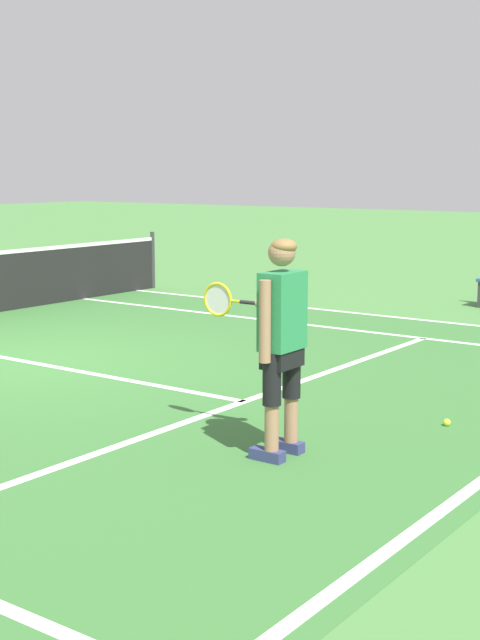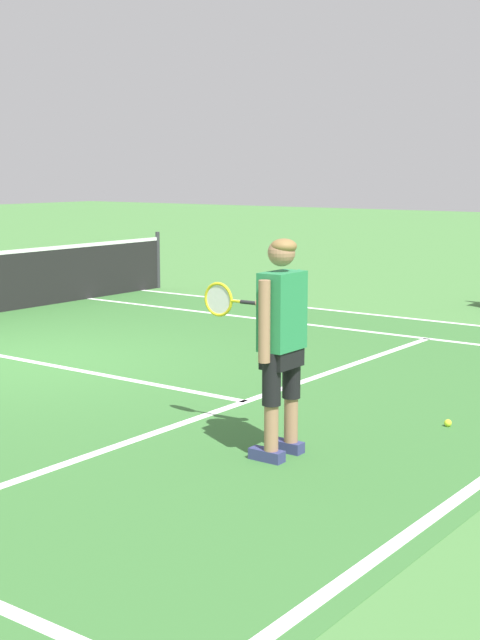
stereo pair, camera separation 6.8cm
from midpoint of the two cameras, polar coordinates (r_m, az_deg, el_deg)
The scene contains 8 objects.
ground_plane at distance 10.93m, azimuth -13.31°, elevation -2.51°, with size 80.00×80.00×0.00m, color #477F3D.
court_inner_surface at distance 9.93m, azimuth -8.10°, elevation -3.54°, with size 10.98×9.51×0.00m, color #387033.
line_service at distance 8.77m, azimuth 0.56°, elevation -5.18°, with size 8.23×0.10×0.01m, color white.
line_centre_service at distance 10.90m, azimuth -13.20°, elevation -2.52°, with size 0.10×6.40×0.01m, color white.
line_singles_right at distance 13.12m, azimuth 4.59°, elevation -0.29°, with size 0.10×9.11×0.01m, color white.
line_doubles_right at distance 14.29m, azimuth 7.51°, elevation 0.46°, with size 0.10×9.11×0.01m, color white.
tennis_player at distance 6.92m, azimuth 2.79°, elevation -0.79°, with size 0.63×1.12×1.71m.
tennis_ball_near_feet at distance 8.15m, azimuth 13.27°, elevation -6.37°, with size 0.07×0.07×0.07m, color #CCE02D.
Camera 2 is at (-6.85, -8.23, 2.22)m, focal length 50.54 mm.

